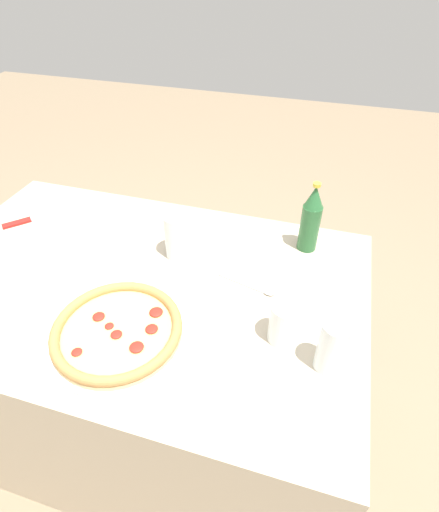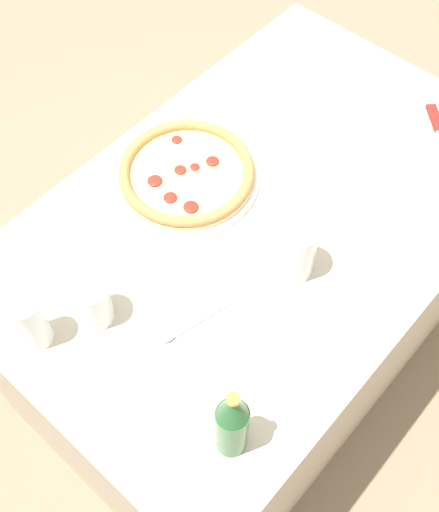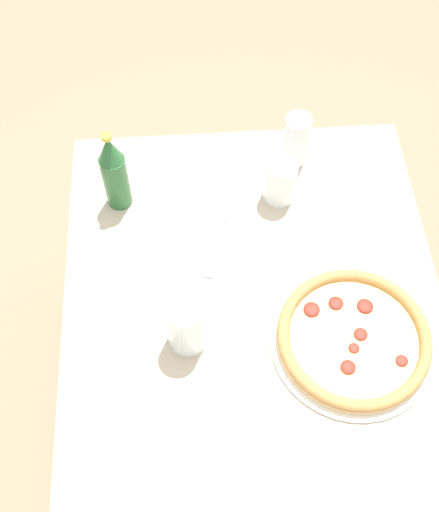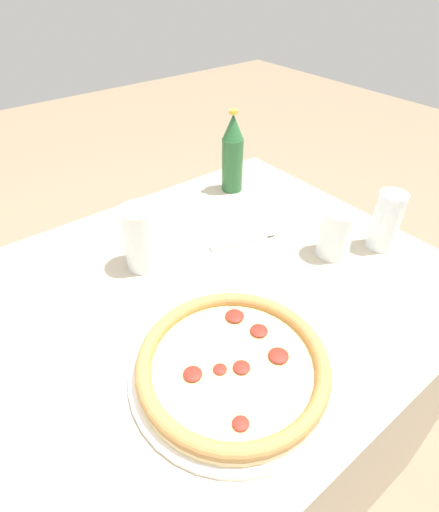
{
  "view_description": "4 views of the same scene",
  "coord_description": "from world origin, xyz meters",
  "px_view_note": "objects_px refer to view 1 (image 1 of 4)",
  "views": [
    {
      "loc": [
        0.46,
        -0.72,
        1.54
      ],
      "look_at": [
        0.22,
        0.07,
        0.85
      ],
      "focal_mm": 28.0,
      "sensor_mm": 36.0,
      "label": 1
    },
    {
      "loc": [
        0.71,
        0.5,
        1.93
      ],
      "look_at": [
        0.2,
        0.04,
        0.85
      ],
      "focal_mm": 45.0,
      "sensor_mm": 36.0,
      "label": 2
    },
    {
      "loc": [
        -0.47,
        0.11,
        1.98
      ],
      "look_at": [
        0.23,
        0.07,
        0.83
      ],
      "focal_mm": 45.0,
      "sensor_mm": 36.0,
      "label": 3
    },
    {
      "loc": [
        -0.21,
        -0.49,
        1.33
      ],
      "look_at": [
        0.18,
        0.01,
        0.83
      ],
      "focal_mm": 28.0,
      "sensor_mm": 36.0,
      "label": 4
    }
  ],
  "objects_px": {
    "glass_orange_juice": "(284,324)",
    "glass_water": "(331,347)",
    "knife": "(34,218)",
    "spoon": "(252,286)",
    "glass_red_wine": "(178,237)",
    "beer_bottle": "(311,219)",
    "pizza_margherita": "(118,331)"
  },
  "relations": [
    {
      "from": "pizza_margherita",
      "to": "knife",
      "type": "bearing_deg",
      "value": 144.01
    },
    {
      "from": "pizza_margherita",
      "to": "knife",
      "type": "height_order",
      "value": "pizza_margherita"
    },
    {
      "from": "pizza_margherita",
      "to": "beer_bottle",
      "type": "relative_size",
      "value": 1.5
    },
    {
      "from": "glass_orange_juice",
      "to": "knife",
      "type": "height_order",
      "value": "glass_orange_juice"
    },
    {
      "from": "beer_bottle",
      "to": "glass_orange_juice",
      "type": "bearing_deg",
      "value": -91.75
    },
    {
      "from": "pizza_margherita",
      "to": "spoon",
      "type": "bearing_deg",
      "value": 43.78
    },
    {
      "from": "glass_red_wine",
      "to": "glass_orange_juice",
      "type": "xyz_separation_m",
      "value": [
        0.35,
        -0.23,
        -0.02
      ]
    },
    {
      "from": "glass_orange_juice",
      "to": "knife",
      "type": "relative_size",
      "value": 0.62
    },
    {
      "from": "glass_red_wine",
      "to": "spoon",
      "type": "relative_size",
      "value": 0.82
    },
    {
      "from": "pizza_margherita",
      "to": "beer_bottle",
      "type": "xyz_separation_m",
      "value": [
        0.39,
        0.48,
        0.09
      ]
    },
    {
      "from": "glass_water",
      "to": "knife",
      "type": "distance_m",
      "value": 1.05
    },
    {
      "from": "pizza_margherita",
      "to": "spoon",
      "type": "relative_size",
      "value": 1.96
    },
    {
      "from": "glass_red_wine",
      "to": "glass_orange_juice",
      "type": "distance_m",
      "value": 0.42
    },
    {
      "from": "glass_orange_juice",
      "to": "glass_water",
      "type": "distance_m",
      "value": 0.12
    },
    {
      "from": "glass_orange_juice",
      "to": "glass_water",
      "type": "bearing_deg",
      "value": -24.58
    },
    {
      "from": "pizza_margherita",
      "to": "glass_orange_juice",
      "type": "relative_size",
      "value": 3.05
    },
    {
      "from": "pizza_margherita",
      "to": "glass_water",
      "type": "xyz_separation_m",
      "value": [
        0.49,
        0.06,
        0.05
      ]
    },
    {
      "from": "glass_red_wine",
      "to": "spoon",
      "type": "distance_m",
      "value": 0.26
    },
    {
      "from": "beer_bottle",
      "to": "spoon",
      "type": "bearing_deg",
      "value": -118.99
    },
    {
      "from": "glass_red_wine",
      "to": "spoon",
      "type": "bearing_deg",
      "value": -17.12
    },
    {
      "from": "glass_orange_juice",
      "to": "knife",
      "type": "xyz_separation_m",
      "value": [
        -0.89,
        0.26,
        -0.05
      ]
    },
    {
      "from": "spoon",
      "to": "glass_red_wine",
      "type": "bearing_deg",
      "value": 162.88
    },
    {
      "from": "beer_bottle",
      "to": "knife",
      "type": "bearing_deg",
      "value": -173.14
    },
    {
      "from": "glass_water",
      "to": "knife",
      "type": "bearing_deg",
      "value": 162.68
    },
    {
      "from": "pizza_margherita",
      "to": "glass_red_wine",
      "type": "height_order",
      "value": "glass_red_wine"
    },
    {
      "from": "glass_water",
      "to": "spoon",
      "type": "height_order",
      "value": "glass_water"
    },
    {
      "from": "glass_orange_juice",
      "to": "spoon",
      "type": "relative_size",
      "value": 0.64
    },
    {
      "from": "knife",
      "to": "glass_red_wine",
      "type": "bearing_deg",
      "value": -3.69
    },
    {
      "from": "glass_water",
      "to": "glass_orange_juice",
      "type": "bearing_deg",
      "value": 155.42
    },
    {
      "from": "pizza_margherita",
      "to": "glass_red_wine",
      "type": "distance_m",
      "value": 0.34
    },
    {
      "from": "glass_water",
      "to": "beer_bottle",
      "type": "bearing_deg",
      "value": 103.09
    },
    {
      "from": "glass_red_wine",
      "to": "spoon",
      "type": "xyz_separation_m",
      "value": [
        0.24,
        -0.07,
        -0.06
      ]
    }
  ]
}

